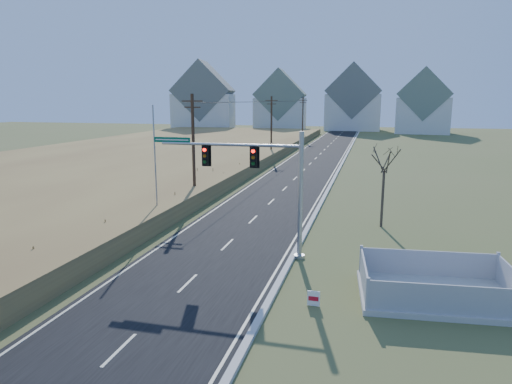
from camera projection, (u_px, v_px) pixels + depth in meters
The scene contains 16 objects.
ground at pixel (203, 269), 23.31m from camera, with size 260.00×260.00×0.00m, color #4F592B.
road at pixel (319, 155), 70.74m from camera, with size 8.00×180.00×0.06m, color black.
curb at pixel (346, 156), 69.71m from camera, with size 0.30×180.00×0.18m, color #B2AFA8.
reed_marsh at pixel (148, 154), 67.01m from camera, with size 38.00×110.00×1.30m, color #A68E4A.
utility_pole_near at pixel (193, 146), 38.20m from camera, with size 1.80×0.26×9.00m.
utility_pole_mid at pixel (271, 126), 66.67m from camera, with size 1.80×0.26×9.00m.
utility_pole_far at pixel (303, 118), 95.13m from camera, with size 1.80×0.26×9.00m.
condo_nw at pixel (204, 103), 125.97m from camera, with size 17.69×13.38×19.05m.
condo_nnw at pixel (280, 105), 128.81m from camera, with size 14.93×11.17×17.03m.
condo_n at pixel (353, 103), 127.57m from camera, with size 15.27×10.20×18.54m.
condo_ne at pixel (424, 106), 115.72m from camera, with size 14.12×10.51×16.52m.
traffic_signal_mast at pixel (267, 180), 24.56m from camera, with size 8.68×0.59×6.91m.
fence_enclosure at pixel (436, 292), 19.84m from camera, with size 6.87×5.01×1.49m.
open_sign at pixel (314, 298), 19.08m from camera, with size 0.53×0.07×0.65m.
flagpole at pixel (156, 177), 31.40m from camera, with size 0.37×0.37×8.18m.
bare_tree at pixel (385, 158), 30.19m from camera, with size 2.21×2.21×5.86m.
Camera 1 is at (8.14, -20.67, 8.52)m, focal length 32.00 mm.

